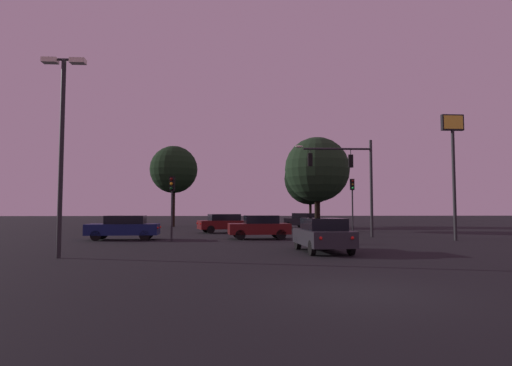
% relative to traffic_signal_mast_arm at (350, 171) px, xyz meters
% --- Properties ---
extents(ground_plane, '(168.00, 168.00, 0.00)m').
position_rel_traffic_signal_mast_arm_xyz_m(ground_plane, '(-5.26, 5.53, -4.55)').
color(ground_plane, black).
rests_on(ground_plane, ground).
extents(traffic_signal_mast_arm, '(5.42, 0.46, 6.75)m').
position_rel_traffic_signal_mast_arm_xyz_m(traffic_signal_mast_arm, '(0.00, 0.00, 0.00)').
color(traffic_signal_mast_arm, '#232326').
rests_on(traffic_signal_mast_arm, ground).
extents(traffic_light_corner_left, '(0.32, 0.36, 4.35)m').
position_rel_traffic_signal_mast_arm_xyz_m(traffic_light_corner_left, '(1.43, 4.38, -1.47)').
color(traffic_light_corner_left, '#232326').
rests_on(traffic_light_corner_left, ground).
extents(traffic_light_corner_right, '(0.35, 0.38, 3.92)m').
position_rel_traffic_signal_mast_arm_xyz_m(traffic_light_corner_right, '(-11.88, -2.82, -1.76)').
color(traffic_light_corner_right, '#232326').
rests_on(traffic_light_corner_right, ground).
extents(car_nearside_lane, '(2.13, 4.24, 1.52)m').
position_rel_traffic_signal_mast_arm_xyz_m(car_nearside_lane, '(-4.16, -9.94, -3.76)').
color(car_nearside_lane, '#232328').
rests_on(car_nearside_lane, ground).
extents(car_crossing_left, '(4.11, 2.10, 1.52)m').
position_rel_traffic_signal_mast_arm_xyz_m(car_crossing_left, '(-6.44, -1.52, -3.76)').
color(car_crossing_left, '#4C0F0F').
rests_on(car_crossing_left, ground).
extents(car_crossing_right, '(4.52, 2.02, 1.52)m').
position_rel_traffic_signal_mast_arm_xyz_m(car_crossing_right, '(-15.00, -1.76, -3.76)').
color(car_crossing_right, '#0F1947').
rests_on(car_crossing_right, ground).
extents(car_far_lane, '(4.77, 2.99, 1.52)m').
position_rel_traffic_signal_mast_arm_xyz_m(car_far_lane, '(-8.72, 5.78, -3.76)').
color(car_far_lane, '#4C0F0F').
rests_on(car_far_lane, ground).
extents(car_parked_lot, '(3.74, 4.38, 1.52)m').
position_rel_traffic_signal_mast_arm_xyz_m(car_parked_lot, '(-1.00, 12.77, -3.76)').
color(car_parked_lot, black).
rests_on(car_parked_lot, ground).
extents(parking_lot_lamp_post, '(1.70, 0.36, 8.04)m').
position_rel_traffic_signal_mast_arm_xyz_m(parking_lot_lamp_post, '(-15.07, -11.58, 0.54)').
color(parking_lot_lamp_post, '#232326').
rests_on(parking_lot_lamp_post, ground).
extents(store_sign_illuminated, '(1.40, 0.30, 7.83)m').
position_rel_traffic_signal_mast_arm_xyz_m(store_sign_illuminated, '(5.53, -3.51, 1.12)').
color(store_sign_illuminated, '#232326').
rests_on(store_sign_illuminated, ground).
extents(tree_behind_sign, '(5.19, 5.19, 8.86)m').
position_rel_traffic_signal_mast_arm_xyz_m(tree_behind_sign, '(-14.56, 17.67, 1.69)').
color(tree_behind_sign, black).
rests_on(tree_behind_sign, ground).
extents(tree_left_far, '(5.79, 5.79, 8.20)m').
position_rel_traffic_signal_mast_arm_xyz_m(tree_left_far, '(0.56, 17.66, 0.75)').
color(tree_left_far, black).
rests_on(tree_left_far, ground).
extents(tree_center_horizon, '(5.69, 5.69, 8.26)m').
position_rel_traffic_signal_mast_arm_xyz_m(tree_center_horizon, '(-0.72, 7.75, 0.85)').
color(tree_center_horizon, black).
rests_on(tree_center_horizon, ground).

